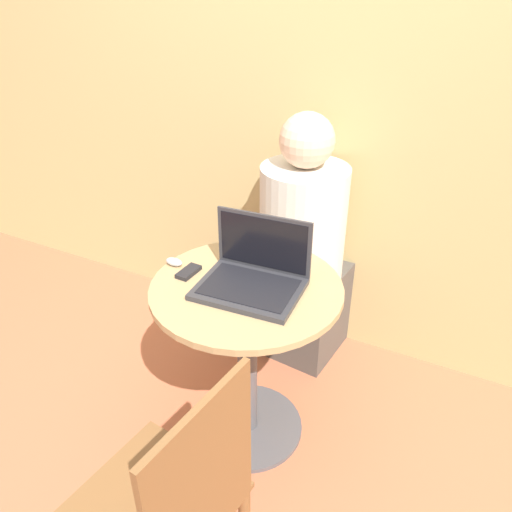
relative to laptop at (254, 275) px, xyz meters
name	(u,v)px	position (x,y,z in m)	size (l,w,h in m)	color
ground_plane	(248,427)	(-0.02, -0.01, -0.77)	(12.00, 12.00, 0.00)	#B26042
back_wall	(333,78)	(-0.02, 0.78, 0.53)	(7.00, 0.05, 2.60)	tan
round_table	(247,336)	(-0.02, -0.01, -0.28)	(0.69, 0.69, 0.72)	#4C4C51
laptop	(254,275)	(0.00, 0.00, 0.00)	(0.37, 0.29, 0.24)	#2D2D33
cell_phone	(189,272)	(-0.25, -0.04, -0.04)	(0.05, 0.10, 0.02)	black
computer_mouse	(174,262)	(-0.33, -0.01, -0.03)	(0.07, 0.04, 0.03)	#B2B2B7
chair_empty	(172,509)	(0.12, -0.70, -0.30)	(0.44, 0.44, 0.91)	brown
person_seated	(307,260)	(-0.03, 0.61, -0.27)	(0.42, 0.61, 1.21)	#4C4742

